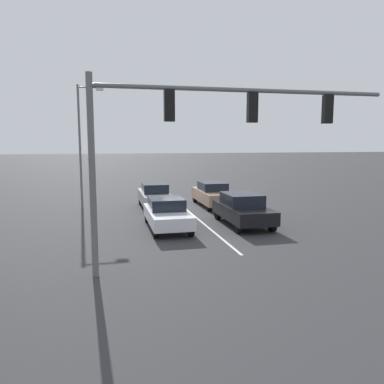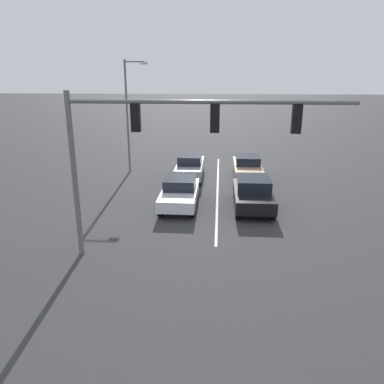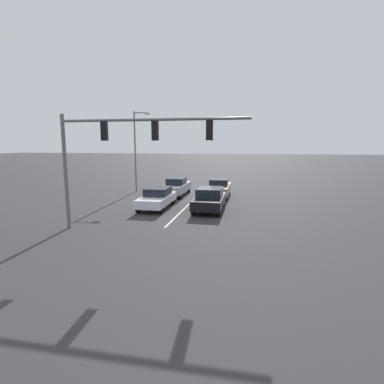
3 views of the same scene
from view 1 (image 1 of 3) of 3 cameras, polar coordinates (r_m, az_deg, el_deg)
The scene contains 8 objects.
ground_plane at distance 24.17m, azimuth -1.33°, elevation -2.30°, with size 240.00×240.00×0.00m, color #333335.
lane_stripe_left_divider at distance 21.90m, azimuth -0.08°, elevation -3.32°, with size 0.12×16.72×0.01m, color silver.
car_black_leftlane_front at distance 19.01m, azimuth 7.73°, elevation -2.57°, with size 1.94×4.40×1.58m.
car_white_midlane_front at distance 18.13m, azimuth -3.84°, elevation -3.21°, with size 1.83×4.49×1.47m.
car_gray_midlane_second at distance 23.51m, azimuth -5.72°, elevation -0.60°, with size 1.70×4.75×1.61m.
car_tan_leftlane_second at distance 24.44m, azimuth 3.16°, elevation -0.32°, with size 1.77×4.70×1.57m.
traffic_signal_gantry at distance 11.98m, azimuth 0.87°, elevation 10.00°, with size 9.88×0.37×6.17m.
street_lamp_right_shoulder at distance 24.62m, azimuth -16.36°, elevation 7.86°, with size 1.61×0.24×7.67m.
Camera 1 is at (4.80, 23.32, 4.14)m, focal length 35.00 mm.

